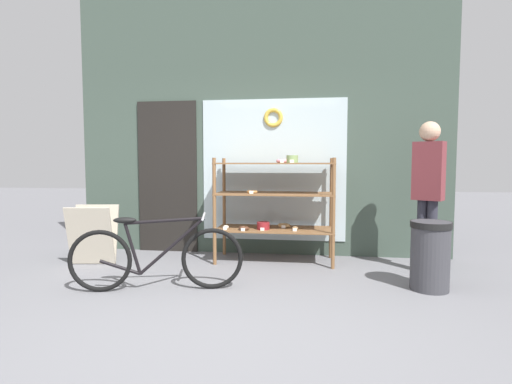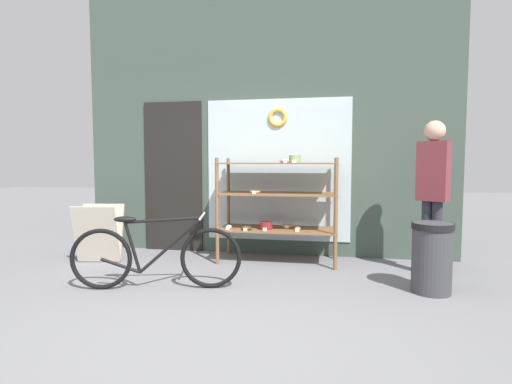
# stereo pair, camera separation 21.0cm
# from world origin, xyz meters

# --- Properties ---
(ground_plane) EXTENTS (30.00, 30.00, 0.00)m
(ground_plane) POSITION_xyz_m (0.00, 0.00, 0.00)
(ground_plane) COLOR slate
(storefront_facade) EXTENTS (5.07, 0.13, 3.70)m
(storefront_facade) POSITION_xyz_m (-0.03, 2.44, 1.80)
(storefront_facade) COLOR #3D4C42
(storefront_facade) RESTS_ON ground_plane
(display_case) EXTENTS (1.47, 0.59, 1.34)m
(display_case) POSITION_xyz_m (0.25, 2.00, 0.80)
(display_case) COLOR brown
(display_case) RESTS_ON ground_plane
(bicycle) EXTENTS (1.65, 0.54, 0.74)m
(bicycle) POSITION_xyz_m (-0.79, 0.69, 0.33)
(bicycle) COLOR black
(bicycle) RESTS_ON ground_plane
(sandwich_board) EXTENTS (0.59, 0.46, 0.72)m
(sandwich_board) POSITION_xyz_m (-1.95, 1.55, 0.37)
(sandwich_board) COLOR #B2A893
(sandwich_board) RESTS_ON ground_plane
(pedestrian) EXTENTS (0.37, 0.32, 1.71)m
(pedestrian) POSITION_xyz_m (2.02, 1.74, 1.01)
(pedestrian) COLOR #282833
(pedestrian) RESTS_ON ground_plane
(trash_bin) EXTENTS (0.39, 0.39, 0.68)m
(trash_bin) POSITION_xyz_m (1.87, 1.08, 0.37)
(trash_bin) COLOR #38383D
(trash_bin) RESTS_ON ground_plane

